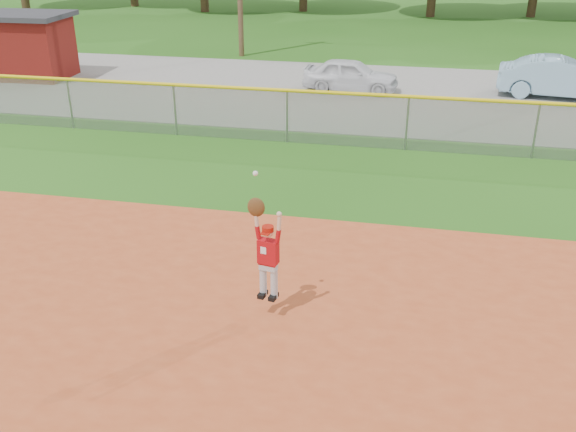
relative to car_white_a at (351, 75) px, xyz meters
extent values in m
plane|color=#245914|center=(2.25, -16.22, -0.62)|extent=(120.00, 120.00, 0.00)
cube|color=gray|center=(2.25, -0.22, -0.60)|extent=(44.00, 10.00, 0.03)
imported|color=white|center=(0.00, 0.00, 0.00)|extent=(3.54, 1.60, 1.18)
imported|color=#8DB7D2|center=(7.34, 0.59, 0.11)|extent=(4.37, 1.95, 1.39)
cube|color=#5D110D|center=(-12.73, -0.32, 0.54)|extent=(3.06, 2.35, 2.33)
cube|color=#333338|center=(-12.73, -0.32, 1.80)|extent=(3.45, 2.73, 0.19)
cube|color=gray|center=(2.25, -6.22, 0.13)|extent=(40.00, 0.03, 1.50)
cylinder|color=yellow|center=(2.25, -6.22, 0.88)|extent=(40.00, 0.10, 0.10)
cylinder|color=gray|center=(-7.75, -6.22, 0.13)|extent=(0.06, 0.06, 1.50)
cylinder|color=gray|center=(-4.41, -6.22, 0.13)|extent=(0.06, 0.06, 1.50)
cylinder|color=gray|center=(-1.08, -6.22, 0.13)|extent=(0.06, 0.06, 1.50)
cylinder|color=gray|center=(2.25, -6.22, 0.13)|extent=(0.06, 0.06, 1.50)
cylinder|color=gray|center=(5.59, -6.22, 0.13)|extent=(0.06, 0.06, 1.50)
cylinder|color=silver|center=(0.35, -14.93, 0.01)|extent=(0.13, 0.13, 0.52)
cylinder|color=silver|center=(0.54, -14.97, 0.01)|extent=(0.13, 0.13, 0.52)
cube|color=black|center=(0.35, -14.97, -0.21)|extent=(0.14, 0.22, 0.07)
cube|color=black|center=(0.53, -15.00, -0.21)|extent=(0.14, 0.22, 0.07)
cube|color=silver|center=(0.44, -14.95, 0.30)|extent=(0.29, 0.19, 0.10)
cube|color=maroon|center=(0.44, -14.95, 0.37)|extent=(0.30, 0.20, 0.04)
cube|color=#AC0C12|center=(0.44, -14.95, 0.56)|extent=(0.34, 0.22, 0.39)
cube|color=white|center=(0.39, -15.03, 0.61)|extent=(0.09, 0.02, 0.11)
sphere|color=beige|center=(0.44, -14.95, 0.90)|extent=(0.20, 0.20, 0.18)
cylinder|color=#A3160A|center=(0.44, -14.95, 0.95)|extent=(0.21, 0.21, 0.08)
cube|color=#A3160A|center=(0.43, -15.04, 0.91)|extent=(0.15, 0.13, 0.02)
cylinder|color=#AC0C12|center=(0.28, -14.92, 0.86)|extent=(0.11, 0.09, 0.22)
cylinder|color=beige|center=(0.26, -14.92, 1.08)|extent=(0.09, 0.07, 0.23)
ellipsoid|color=#4C2D14|center=(0.26, -14.92, 1.28)|extent=(0.29, 0.17, 0.31)
sphere|color=white|center=(0.26, -14.92, 1.82)|extent=(0.09, 0.09, 0.08)
cylinder|color=#AC0C12|center=(0.61, -14.98, 0.86)|extent=(0.11, 0.09, 0.22)
cylinder|color=beige|center=(0.63, -14.98, 1.08)|extent=(0.09, 0.07, 0.23)
sphere|color=beige|center=(0.63, -14.98, 1.23)|extent=(0.10, 0.10, 0.08)
camera|label=1|loc=(2.50, -23.39, 5.20)|focal=40.00mm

